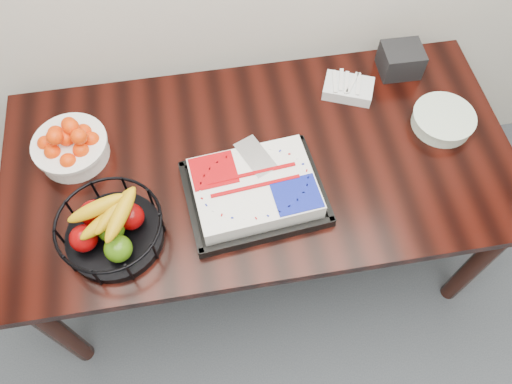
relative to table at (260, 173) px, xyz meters
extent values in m
cube|color=black|center=(0.00, 0.00, 0.07)|extent=(1.80, 0.90, 0.04)
cylinder|color=black|center=(-0.82, -0.37, -0.31)|extent=(0.07, 0.07, 0.71)
cylinder|color=black|center=(-0.82, 0.37, -0.31)|extent=(0.07, 0.07, 0.71)
cylinder|color=black|center=(0.82, -0.37, -0.31)|extent=(0.07, 0.07, 0.71)
cylinder|color=black|center=(0.82, 0.37, -0.31)|extent=(0.07, 0.07, 0.71)
cube|color=black|center=(-0.04, -0.14, 0.10)|extent=(0.48, 0.39, 0.02)
cube|color=white|center=(-0.04, -0.14, 0.14)|extent=(0.42, 0.33, 0.07)
cube|color=#A40308|center=(-0.16, -0.07, 0.18)|extent=(0.16, 0.14, 0.00)
cube|color=#0C188E|center=(0.08, -0.22, 0.18)|extent=(0.16, 0.14, 0.00)
cube|color=silver|center=(-0.01, -0.05, 0.18)|extent=(0.13, 0.18, 0.00)
cylinder|color=white|center=(-0.64, 0.13, 0.12)|extent=(0.24, 0.24, 0.08)
cylinder|color=white|center=(-0.64, 0.13, 0.16)|extent=(0.26, 0.26, 0.01)
cylinder|color=black|center=(-0.51, -0.22, 0.10)|extent=(0.31, 0.31, 0.03)
torus|color=black|center=(-0.51, -0.22, 0.19)|extent=(0.33, 0.33, 0.01)
cylinder|color=white|center=(0.68, 0.04, 0.11)|extent=(0.22, 0.22, 0.05)
cylinder|color=white|center=(0.68, 0.04, 0.14)|extent=(0.23, 0.23, 0.01)
cube|color=silver|center=(0.38, 0.25, 0.11)|extent=(0.21, 0.18, 0.05)
cube|color=black|center=(0.61, 0.33, 0.14)|extent=(0.15, 0.13, 0.11)
camera|label=1|loc=(-0.18, -0.96, 1.55)|focal=35.00mm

